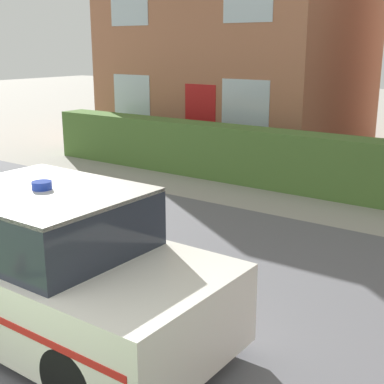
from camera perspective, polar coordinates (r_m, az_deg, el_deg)
road_strip at (r=7.26m, az=-0.84°, el=-10.00°), size 28.00×6.95×0.01m
garden_hedge at (r=11.89m, az=12.18°, el=3.01°), size 14.83×0.77×1.29m
police_car at (r=6.19m, az=-15.80°, el=-7.49°), size 4.51×1.83×1.73m
house_left at (r=17.54m, az=5.29°, el=18.20°), size 7.46×6.30×7.85m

